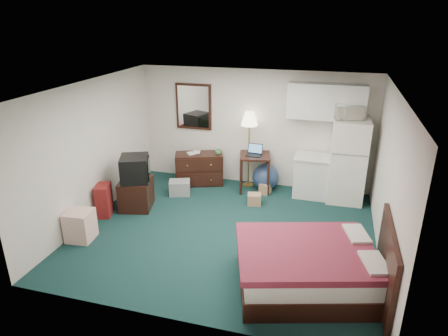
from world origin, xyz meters
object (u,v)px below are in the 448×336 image
(bed, at_px, (308,268))
(tv_stand, at_px, (136,194))
(desk, at_px, (255,172))
(fridge, at_px, (348,161))
(floor_lamp, at_px, (249,150))
(suitcase, at_px, (104,200))
(kitchen_counter, at_px, (313,177))
(dresser, at_px, (199,169))

(bed, height_order, tv_stand, bed)
(desk, xyz_separation_m, fridge, (1.86, 0.01, 0.44))
(floor_lamp, xyz_separation_m, bed, (1.54, -3.18, -0.53))
(fridge, bearing_deg, suitcase, -157.43)
(bed, bearing_deg, fridge, 64.58)
(suitcase, bearing_deg, fridge, 6.94)
(floor_lamp, xyz_separation_m, fridge, (2.03, -0.17, 0.01))
(kitchen_counter, height_order, fridge, fridge)
(desk, bearing_deg, dresser, 168.44)
(tv_stand, bearing_deg, fridge, 7.08)
(fridge, bearing_deg, kitchen_counter, 175.98)
(tv_stand, bearing_deg, floor_lamp, 27.71)
(desk, bearing_deg, tv_stand, -156.40)
(desk, relative_size, bed, 0.42)
(floor_lamp, bearing_deg, suitcase, -137.72)
(desk, height_order, fridge, fridge)
(dresser, relative_size, floor_lamp, 0.62)
(desk, distance_m, bed, 3.30)
(floor_lamp, distance_m, fridge, 2.04)
(fridge, bearing_deg, floor_lamp, 173.90)
(dresser, xyz_separation_m, desk, (1.24, 0.01, 0.05))
(bed, bearing_deg, dresser, 114.79)
(dresser, distance_m, kitchen_counter, 2.46)
(dresser, height_order, tv_stand, dresser)
(dresser, distance_m, desk, 1.24)
(floor_lamp, bearing_deg, tv_stand, -138.81)
(dresser, xyz_separation_m, bed, (2.61, -3.00, -0.05))
(kitchen_counter, bearing_deg, dresser, -178.36)
(kitchen_counter, height_order, bed, kitchen_counter)
(suitcase, bearing_deg, kitchen_counter, 10.85)
(desk, distance_m, fridge, 1.91)
(kitchen_counter, relative_size, tv_stand, 1.32)
(kitchen_counter, height_order, tv_stand, kitchen_counter)
(floor_lamp, distance_m, kitchen_counter, 1.46)
(desk, height_order, kitchen_counter, kitchen_counter)
(desk, xyz_separation_m, suitcase, (-2.47, -1.90, -0.09))
(bed, height_order, suitcase, suitcase)
(floor_lamp, height_order, desk, floor_lamp)
(tv_stand, xyz_separation_m, suitcase, (-0.43, -0.45, 0.02))
(dresser, height_order, fridge, fridge)
(kitchen_counter, height_order, suitcase, kitchen_counter)
(desk, relative_size, suitcase, 1.29)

